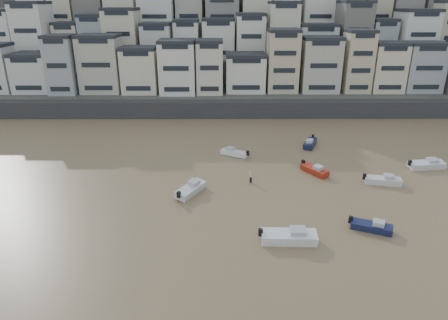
{
  "coord_description": "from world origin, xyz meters",
  "views": [
    {
      "loc": [
        6.16,
        -18.37,
        23.35
      ],
      "look_at": [
        6.38,
        30.0,
        4.0
      ],
      "focal_mm": 32.0,
      "sensor_mm": 36.0,
      "label": 1
    }
  ],
  "objects_px": {
    "boat_h": "(234,152)",
    "boat_b": "(372,225)",
    "boat_i": "(310,142)",
    "boat_c": "(191,188)",
    "boat_d": "(383,179)",
    "boat_a": "(289,235)",
    "boat_g": "(427,164)",
    "boat_e": "(315,169)",
    "person_pink": "(251,176)"
  },
  "relations": [
    {
      "from": "boat_b",
      "to": "boat_i",
      "type": "bearing_deg",
      "value": 116.08
    },
    {
      "from": "boat_e",
      "to": "boat_g",
      "type": "relative_size",
      "value": 0.85
    },
    {
      "from": "boat_i",
      "to": "boat_c",
      "type": "relative_size",
      "value": 0.93
    },
    {
      "from": "boat_i",
      "to": "boat_g",
      "type": "bearing_deg",
      "value": 79.35
    },
    {
      "from": "boat_e",
      "to": "boat_c",
      "type": "distance_m",
      "value": 18.67
    },
    {
      "from": "boat_e",
      "to": "boat_i",
      "type": "distance_m",
      "value": 11.78
    },
    {
      "from": "boat_c",
      "to": "person_pink",
      "type": "xyz_separation_m",
      "value": [
        8.02,
        3.47,
        0.1
      ]
    },
    {
      "from": "boat_e",
      "to": "boat_h",
      "type": "bearing_deg",
      "value": -155.45
    },
    {
      "from": "boat_g",
      "to": "boat_c",
      "type": "bearing_deg",
      "value": -173.23
    },
    {
      "from": "boat_d",
      "to": "boat_h",
      "type": "xyz_separation_m",
      "value": [
        -20.03,
        10.75,
        -0.04
      ]
    },
    {
      "from": "boat_b",
      "to": "boat_g",
      "type": "height_order",
      "value": "boat_g"
    },
    {
      "from": "boat_c",
      "to": "person_pink",
      "type": "distance_m",
      "value": 8.74
    },
    {
      "from": "boat_i",
      "to": "boat_g",
      "type": "xyz_separation_m",
      "value": [
        15.34,
        -9.99,
        0.08
      ]
    },
    {
      "from": "boat_c",
      "to": "boat_a",
      "type": "bearing_deg",
      "value": -106.77
    },
    {
      "from": "boat_h",
      "to": "person_pink",
      "type": "distance_m",
      "value": 10.37
    },
    {
      "from": "boat_e",
      "to": "person_pink",
      "type": "bearing_deg",
      "value": -105.62
    },
    {
      "from": "boat_i",
      "to": "boat_d",
      "type": "bearing_deg",
      "value": 46.51
    },
    {
      "from": "boat_e",
      "to": "boat_h",
      "type": "relative_size",
      "value": 1.0
    },
    {
      "from": "boat_e",
      "to": "boat_a",
      "type": "bearing_deg",
      "value": -53.54
    },
    {
      "from": "boat_h",
      "to": "boat_b",
      "type": "bearing_deg",
      "value": 149.14
    },
    {
      "from": "boat_d",
      "to": "boat_h",
      "type": "distance_m",
      "value": 22.74
    },
    {
      "from": "boat_i",
      "to": "boat_d",
      "type": "xyz_separation_m",
      "value": [
        6.84,
        -15.28,
        -0.0
      ]
    },
    {
      "from": "boat_b",
      "to": "boat_d",
      "type": "height_order",
      "value": "boat_d"
    },
    {
      "from": "boat_a",
      "to": "boat_i",
      "type": "distance_m",
      "value": 30.64
    },
    {
      "from": "boat_e",
      "to": "boat_d",
      "type": "bearing_deg",
      "value": 33.52
    },
    {
      "from": "boat_h",
      "to": "person_pink",
      "type": "bearing_deg",
      "value": 127.78
    },
    {
      "from": "boat_e",
      "to": "boat_h",
      "type": "distance_m",
      "value": 13.47
    },
    {
      "from": "boat_c",
      "to": "boat_h",
      "type": "bearing_deg",
      "value": 5.14
    },
    {
      "from": "boat_b",
      "to": "boat_a",
      "type": "relative_size",
      "value": 0.76
    },
    {
      "from": "person_pink",
      "to": "boat_a",
      "type": "bearing_deg",
      "value": -78.63
    },
    {
      "from": "boat_i",
      "to": "person_pink",
      "type": "xyz_separation_m",
      "value": [
        -11.23,
        -14.71,
        0.16
      ]
    },
    {
      "from": "boat_i",
      "to": "boat_d",
      "type": "height_order",
      "value": "boat_i"
    },
    {
      "from": "boat_e",
      "to": "boat_b",
      "type": "distance_m",
      "value": 15.84
    },
    {
      "from": "boat_g",
      "to": "boat_a",
      "type": "bearing_deg",
      "value": -146.96
    },
    {
      "from": "boat_i",
      "to": "boat_c",
      "type": "xyz_separation_m",
      "value": [
        -19.25,
        -18.18,
        0.06
      ]
    },
    {
      "from": "boat_b",
      "to": "boat_e",
      "type": "bearing_deg",
      "value": 124.21
    },
    {
      "from": "boat_b",
      "to": "boat_h",
      "type": "distance_m",
      "value": 26.83
    },
    {
      "from": "boat_b",
      "to": "boat_i",
      "type": "distance_m",
      "value": 27.24
    },
    {
      "from": "boat_g",
      "to": "boat_c",
      "type": "height_order",
      "value": "boat_g"
    },
    {
      "from": "boat_c",
      "to": "boat_g",
      "type": "bearing_deg",
      "value": -47.59
    },
    {
      "from": "boat_a",
      "to": "person_pink",
      "type": "bearing_deg",
      "value": 103.46
    },
    {
      "from": "boat_a",
      "to": "person_pink",
      "type": "height_order",
      "value": "person_pink"
    },
    {
      "from": "boat_d",
      "to": "boat_i",
      "type": "bearing_deg",
      "value": 125.38
    },
    {
      "from": "boat_a",
      "to": "boat_e",
      "type": "bearing_deg",
      "value": 72.11
    },
    {
      "from": "boat_a",
      "to": "boat_g",
      "type": "distance_m",
      "value": 30.63
    },
    {
      "from": "boat_a",
      "to": "boat_d",
      "type": "height_order",
      "value": "boat_a"
    },
    {
      "from": "boat_e",
      "to": "boat_i",
      "type": "relative_size",
      "value": 0.95
    },
    {
      "from": "boat_e",
      "to": "boat_g",
      "type": "height_order",
      "value": "boat_g"
    },
    {
      "from": "boat_d",
      "to": "boat_g",
      "type": "bearing_deg",
      "value": 43.2
    },
    {
      "from": "boat_g",
      "to": "boat_h",
      "type": "height_order",
      "value": "boat_g"
    }
  ]
}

